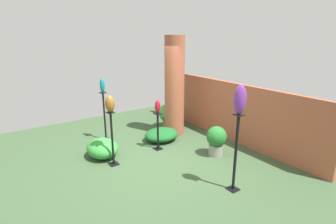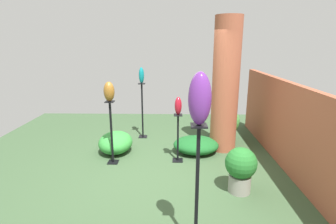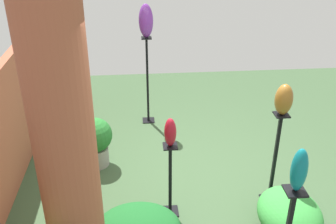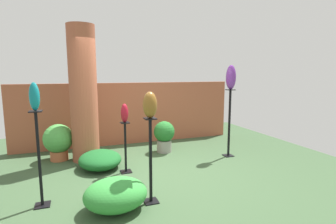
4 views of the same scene
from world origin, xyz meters
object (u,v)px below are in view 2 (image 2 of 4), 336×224
object	(u,v)px
pedestal_ruby	(178,140)
art_vase_bronze	(109,92)
pedestal_violet	(197,197)
potted_plant_walkway_edge	(226,123)
potted_plant_back_center	(241,168)
pedestal_bronze	(112,135)
art_vase_teal	(141,75)
art_vase_violet	(200,99)
brick_pillar	(225,86)
pedestal_teal	(142,113)
art_vase_ruby	(178,106)

from	to	relation	value
pedestal_ruby	art_vase_bronze	world-z (taller)	art_vase_bronze
pedestal_violet	potted_plant_walkway_edge	distance (m)	3.66
potted_plant_back_center	potted_plant_walkway_edge	bearing A→B (deg)	174.41
pedestal_bronze	art_vase_teal	xyz separation A→B (m)	(-1.45, 0.42, 0.96)
art_vase_bronze	art_vase_violet	world-z (taller)	art_vase_violet
brick_pillar	pedestal_bronze	world-z (taller)	brick_pillar
pedestal_ruby	pedestal_bronze	size ratio (longest dim) A/B	0.77
pedestal_bronze	potted_plant_back_center	distance (m)	2.41
pedestal_bronze	art_vase_bronze	size ratio (longest dim) A/B	3.38
pedestal_violet	art_vase_teal	distance (m)	3.88
brick_pillar	pedestal_teal	size ratio (longest dim) A/B	2.08
pedestal_ruby	pedestal_teal	size ratio (longest dim) A/B	0.71
pedestal_teal	potted_plant_back_center	xyz separation A→B (m)	(2.42, 1.78, -0.21)
art_vase_teal	potted_plant_back_center	distance (m)	3.21
pedestal_bronze	art_vase_bronze	world-z (taller)	art_vase_bronze
pedestal_bronze	potted_plant_walkway_edge	xyz separation A→B (m)	(-1.30, 2.42, -0.13)
art_vase_violet	art_vase_bronze	bearing A→B (deg)	-147.28
pedestal_violet	potted_plant_walkway_edge	size ratio (longest dim) A/B	1.92
potted_plant_walkway_edge	potted_plant_back_center	world-z (taller)	potted_plant_walkway_edge
pedestal_teal	art_vase_teal	distance (m)	0.91
pedestal_ruby	pedestal_violet	world-z (taller)	pedestal_violet
pedestal_teal	potted_plant_walkway_edge	size ratio (longest dim) A/B	1.74
brick_pillar	art_vase_ruby	distance (m)	1.21
art_vase_bronze	brick_pillar	bearing A→B (deg)	108.72
pedestal_bronze	art_vase_bronze	distance (m)	0.84
brick_pillar	art_vase_violet	xyz separation A→B (m)	(2.97, -0.82, 0.34)
art_vase_violet	potted_plant_back_center	bearing A→B (deg)	147.64
pedestal_teal	art_vase_violet	distance (m)	3.95
pedestal_violet	art_vase_ruby	world-z (taller)	pedestal_violet
brick_pillar	art_vase_teal	bearing A→B (deg)	-110.57
pedestal_teal	potted_plant_walkway_edge	world-z (taller)	pedestal_teal
art_vase_teal	pedestal_ruby	bearing A→B (deg)	32.18
pedestal_ruby	potted_plant_walkway_edge	world-z (taller)	pedestal_ruby
pedestal_bronze	art_vase_violet	xyz separation A→B (m)	(2.21, 1.42, 1.18)
pedestal_violet	pedestal_ruby	bearing A→B (deg)	-175.97
art_vase_violet	potted_plant_walkway_edge	distance (m)	3.88
potted_plant_walkway_edge	pedestal_teal	bearing A→B (deg)	-94.14
art_vase_violet	potted_plant_walkway_edge	world-z (taller)	art_vase_violet
pedestal_ruby	art_vase_bronze	distance (m)	1.59
pedestal_violet	potted_plant_back_center	xyz separation A→B (m)	(-1.23, 0.78, -0.28)
pedestal_bronze	pedestal_violet	distance (m)	2.63
brick_pillar	art_vase_ruby	bearing A→B (deg)	-56.71
pedestal_teal	art_vase_ruby	xyz separation A→B (m)	(1.33, 0.84, 0.50)
art_vase_violet	brick_pillar	bearing A→B (deg)	164.48
art_vase_ruby	art_vase_teal	xyz separation A→B (m)	(-1.33, -0.84, 0.41)
art_vase_teal	pedestal_violet	bearing A→B (deg)	15.34
art_vase_bronze	art_vase_violet	bearing A→B (deg)	32.72
pedestal_teal	art_vase_ruby	bearing A→B (deg)	32.18
art_vase_teal	art_vase_violet	size ratio (longest dim) A/B	0.72
brick_pillar	art_vase_teal	world-z (taller)	brick_pillar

